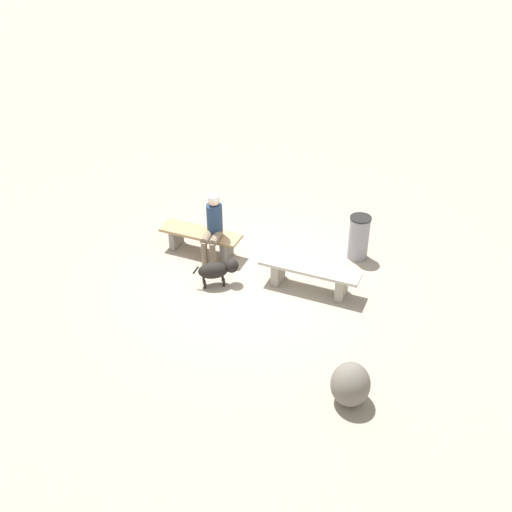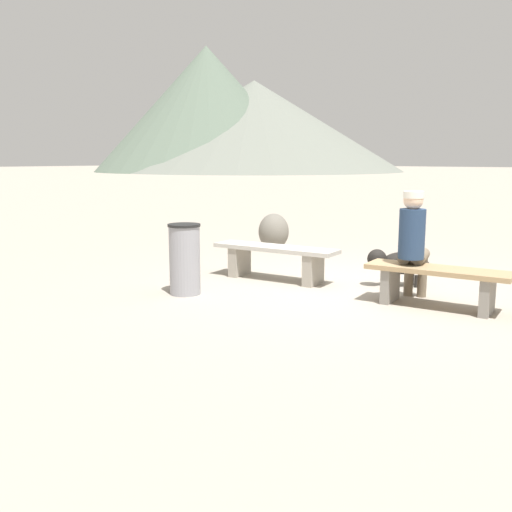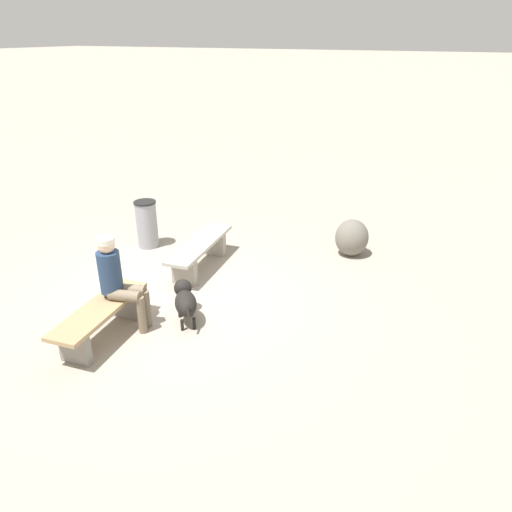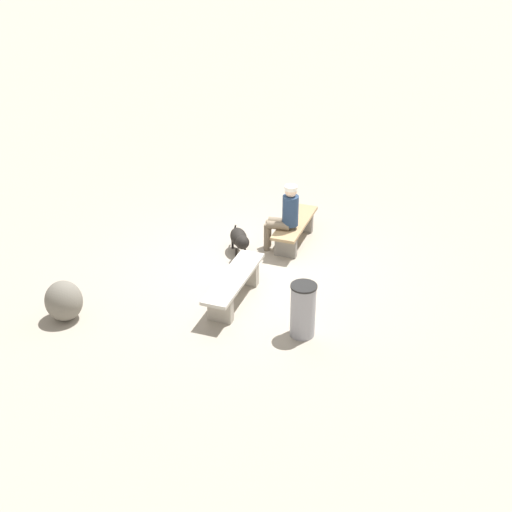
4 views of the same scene
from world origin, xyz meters
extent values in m
cube|color=#9E9384|center=(0.00, 0.00, -0.03)|extent=(210.00, 210.00, 0.06)
cube|color=gray|center=(-1.66, -0.24, 0.21)|extent=(0.19, 0.40, 0.41)
cube|color=gray|center=(-0.50, -0.10, 0.21)|extent=(0.19, 0.40, 0.41)
cube|color=#B2ADA3|center=(-1.08, -0.17, 0.44)|extent=(1.82, 0.63, 0.06)
cube|color=gray|center=(0.70, -0.29, 0.20)|extent=(0.15, 0.41, 0.40)
cube|color=gray|center=(1.76, -0.16, 0.20)|extent=(0.15, 0.41, 0.40)
cube|color=#A3845B|center=(1.23, -0.22, 0.43)|extent=(1.61, 0.63, 0.05)
cylinder|color=navy|center=(0.92, -0.26, 0.81)|extent=(0.29, 0.29, 0.57)
sphere|color=beige|center=(0.92, -0.26, 1.20)|extent=(0.22, 0.22, 0.22)
cylinder|color=silver|center=(0.92, -0.26, 1.26)|extent=(0.23, 0.23, 0.08)
cylinder|color=#756651|center=(0.95, -0.04, 0.53)|extent=(0.25, 0.44, 0.15)
cylinder|color=#756651|center=(0.90, 0.16, 0.27)|extent=(0.11, 0.11, 0.53)
cylinder|color=#756651|center=(0.79, -0.08, 0.53)|extent=(0.25, 0.44, 0.15)
cylinder|color=#756651|center=(0.74, 0.12, 0.27)|extent=(0.11, 0.11, 0.53)
ellipsoid|color=black|center=(0.45, 0.56, 0.31)|extent=(0.60, 0.57, 0.29)
sphere|color=black|center=(0.20, 0.35, 0.37)|extent=(0.25, 0.25, 0.25)
cylinder|color=black|center=(0.37, 0.39, 0.08)|extent=(0.04, 0.04, 0.16)
cylinder|color=black|center=(0.27, 0.51, 0.08)|extent=(0.04, 0.04, 0.16)
cylinder|color=black|center=(0.63, 0.60, 0.08)|extent=(0.04, 0.04, 0.16)
cylinder|color=black|center=(0.53, 0.73, 0.08)|extent=(0.04, 0.04, 0.16)
cylinder|color=black|center=(0.69, 0.75, 0.35)|extent=(0.11, 0.10, 0.15)
cylinder|color=gray|center=(-1.44, -1.53, 0.42)|extent=(0.38, 0.38, 0.84)
cylinder|color=black|center=(-1.44, -1.53, 0.86)|extent=(0.40, 0.40, 0.03)
ellipsoid|color=#6B665B|center=(-2.71, 1.96, 0.33)|extent=(0.75, 0.77, 0.66)
camera|label=1|loc=(-4.61, 7.97, 6.60)|focal=43.61mm
camera|label=2|loc=(3.58, -6.37, 1.66)|focal=40.21mm
camera|label=3|loc=(5.09, 3.87, 3.63)|focal=33.86mm
camera|label=4|loc=(-9.58, -4.82, 6.19)|focal=49.14mm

